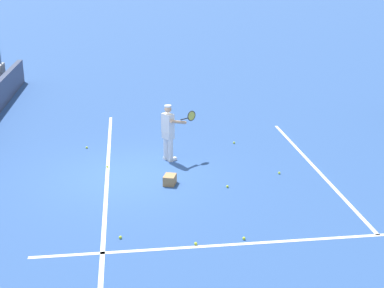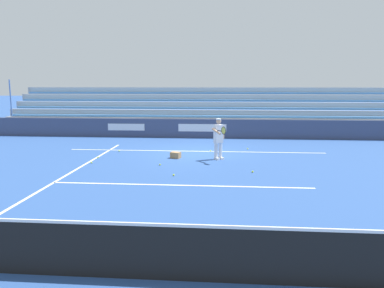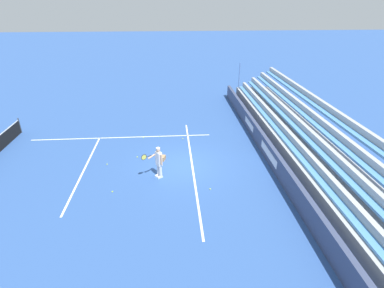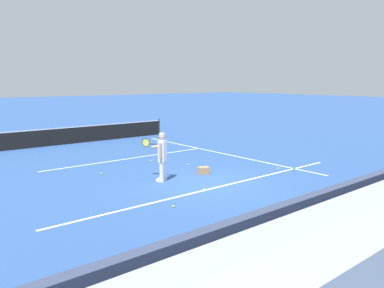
# 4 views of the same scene
# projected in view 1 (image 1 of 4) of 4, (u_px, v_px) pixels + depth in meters

# --- Properties ---
(ground_plane) EXTENTS (160.00, 160.00, 0.00)m
(ground_plane) POSITION_uv_depth(u_px,v_px,m) (125.00, 176.00, 14.95)
(ground_plane) COLOR #2D5193
(court_baseline_white) EXTENTS (12.00, 0.10, 0.01)m
(court_baseline_white) POSITION_uv_depth(u_px,v_px,m) (107.00, 177.00, 14.89)
(court_baseline_white) COLOR white
(court_baseline_white) RESTS_ON ground
(court_sideline_white) EXTENTS (0.10, 12.00, 0.01)m
(court_sideline_white) POSITION_uv_depth(u_px,v_px,m) (312.00, 239.00, 11.57)
(court_sideline_white) COLOR white
(court_sideline_white) RESTS_ON ground
(court_service_line_white) EXTENTS (8.22, 0.10, 0.01)m
(court_service_line_white) POSITION_uv_depth(u_px,v_px,m) (314.00, 167.00, 15.60)
(court_service_line_white) COLOR white
(court_service_line_white) RESTS_ON ground
(tennis_player) EXTENTS (0.60, 1.05, 1.71)m
(tennis_player) POSITION_uv_depth(u_px,v_px,m) (169.00, 132.00, 15.86)
(tennis_player) COLOR silver
(tennis_player) RESTS_ON ground
(ball_box_cardboard) EXTENTS (0.47, 0.41, 0.26)m
(ball_box_cardboard) POSITION_uv_depth(u_px,v_px,m) (170.00, 180.00, 14.38)
(ball_box_cardboard) COLOR #A87F51
(ball_box_cardboard) RESTS_ON ground
(tennis_ball_midcourt) EXTENTS (0.07, 0.07, 0.07)m
(tennis_ball_midcourt) POSITION_uv_depth(u_px,v_px,m) (107.00, 167.00, 15.55)
(tennis_ball_midcourt) COLOR #CCE533
(tennis_ball_midcourt) RESTS_ON ground
(tennis_ball_far_left) EXTENTS (0.07, 0.07, 0.07)m
(tennis_ball_far_left) POSITION_uv_depth(u_px,v_px,m) (244.00, 238.00, 11.55)
(tennis_ball_far_left) COLOR #CCE533
(tennis_ball_far_left) RESTS_ON ground
(tennis_ball_near_player) EXTENTS (0.07, 0.07, 0.07)m
(tennis_ball_near_player) POSITION_uv_depth(u_px,v_px,m) (87.00, 147.00, 17.14)
(tennis_ball_near_player) COLOR #CCE533
(tennis_ball_near_player) RESTS_ON ground
(tennis_ball_toward_net) EXTENTS (0.07, 0.07, 0.07)m
(tennis_ball_toward_net) POSITION_uv_depth(u_px,v_px,m) (234.00, 143.00, 17.58)
(tennis_ball_toward_net) COLOR #CCE533
(tennis_ball_toward_net) RESTS_ON ground
(tennis_ball_stray_back) EXTENTS (0.07, 0.07, 0.07)m
(tennis_ball_stray_back) POSITION_uv_depth(u_px,v_px,m) (120.00, 237.00, 11.60)
(tennis_ball_stray_back) COLOR #CCE533
(tennis_ball_stray_back) RESTS_ON ground
(tennis_ball_by_box) EXTENTS (0.07, 0.07, 0.07)m
(tennis_ball_by_box) POSITION_uv_depth(u_px,v_px,m) (279.00, 173.00, 15.10)
(tennis_ball_by_box) COLOR #CCE533
(tennis_ball_by_box) RESTS_ON ground
(tennis_ball_on_baseline) EXTENTS (0.07, 0.07, 0.07)m
(tennis_ball_on_baseline) POSITION_uv_depth(u_px,v_px,m) (196.00, 244.00, 11.34)
(tennis_ball_on_baseline) COLOR #CCE533
(tennis_ball_on_baseline) RESTS_ON ground
(tennis_ball_far_right) EXTENTS (0.07, 0.07, 0.07)m
(tennis_ball_far_right) POSITION_uv_depth(u_px,v_px,m) (227.00, 186.00, 14.19)
(tennis_ball_far_right) COLOR #CCE533
(tennis_ball_far_right) RESTS_ON ground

